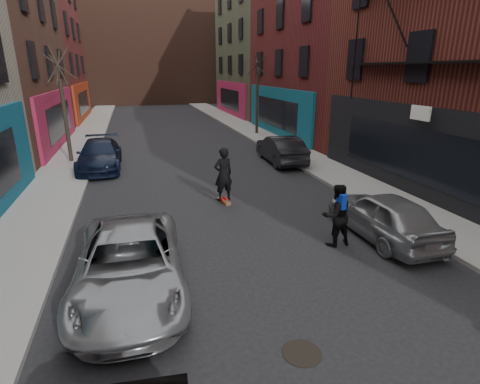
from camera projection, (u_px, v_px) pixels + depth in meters
sidewalk_left at (91, 129)px, 30.95m from camera, size 2.50×84.00×0.13m
sidewalk_right at (237, 123)px, 34.19m from camera, size 2.50×84.00×0.13m
buildings_right at (428, 8)px, 20.80m from camera, size 12.00×56.00×16.00m
building_far at (147, 53)px, 54.15m from camera, size 40.00×10.00×14.00m
tree_left_far at (63, 98)px, 18.96m from camera, size 2.00×2.00×6.50m
tree_right_far at (257, 87)px, 27.61m from camera, size 2.00×2.00×6.80m
parked_left_far at (130, 264)px, 8.25m from camera, size 2.46×5.08×1.39m
parked_left_end at (100, 155)px, 18.63m from camera, size 2.04×4.94×1.43m
parked_right_far at (384, 215)px, 10.98m from camera, size 1.70×4.13×1.40m
parked_right_end at (281, 149)px, 19.91m from camera, size 1.72×4.47×1.45m
skateboard at (224, 201)px, 14.08m from camera, size 0.40×0.83×0.10m
skateboarder at (223, 174)px, 13.75m from camera, size 0.82×0.64×2.00m
pedestrian at (336, 215)px, 10.44m from camera, size 0.91×0.73×1.80m
manhole at (302, 353)px, 6.62m from camera, size 0.92×0.92×0.01m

